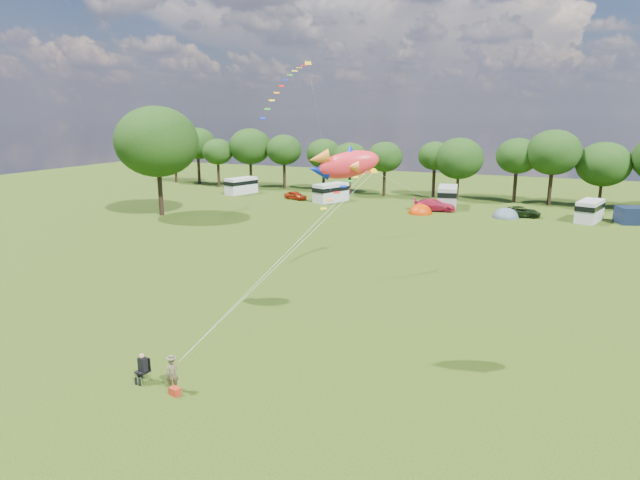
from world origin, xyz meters
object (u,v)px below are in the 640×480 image
at_px(campervan_a, 241,185).
at_px(camp_chair, 143,364).
at_px(campervan_c, 448,196).
at_px(tent_greyblue, 505,217).
at_px(campervan_d, 590,210).
at_px(tent_orange, 420,213).
at_px(big_tree, 157,142).
at_px(car_c, 434,205).
at_px(kite_flyer, 172,374).
at_px(car_d, 521,212).
at_px(fish_kite, 343,164).
at_px(campervan_b, 331,192).
at_px(car_a, 295,195).

distance_m(campervan_a, camp_chair, 60.64).
height_order(campervan_c, tent_greyblue, campervan_c).
relative_size(campervan_c, campervan_d, 1.10).
bearing_deg(tent_orange, big_tree, -154.72).
height_order(car_c, kite_flyer, same).
bearing_deg(car_d, big_tree, 105.02).
distance_m(campervan_a, fish_kite, 59.29).
bearing_deg(campervan_b, campervan_a, 107.29).
bearing_deg(campervan_b, tent_greyblue, -73.34).
xyz_separation_m(campervan_d, fish_kite, (-14.24, -44.21, 8.60)).
distance_m(tent_greyblue, fish_kite, 44.26).
xyz_separation_m(car_a, car_c, (20.66, -1.40, 0.16)).
bearing_deg(big_tree, fish_kite, -38.66).
height_order(tent_orange, tent_greyblue, tent_orange).
height_order(car_d, tent_orange, car_d).
relative_size(car_c, car_d, 1.11).
height_order(campervan_d, tent_orange, campervan_d).
height_order(car_c, campervan_b, campervan_b).
bearing_deg(fish_kite, campervan_d, 50.19).
height_order(campervan_a, campervan_b, campervan_b).
relative_size(big_tree, kite_flyer, 8.55).
bearing_deg(fish_kite, car_a, 96.48).
bearing_deg(tent_greyblue, car_a, 175.27).
bearing_deg(camp_chair, fish_kite, 51.98).
bearing_deg(campervan_a, car_d, -75.85).
xyz_separation_m(car_c, campervan_b, (-15.14, 1.67, 0.63)).
height_order(campervan_b, tent_orange, campervan_b).
relative_size(car_c, campervan_b, 0.89).
bearing_deg(camp_chair, campervan_d, 76.11).
height_order(tent_greyblue, fish_kite, fish_kite).
relative_size(car_c, campervan_d, 0.95).
height_order(big_tree, kite_flyer, big_tree).
height_order(car_a, camp_chair, camp_chair).
height_order(campervan_c, fish_kite, fish_kite).
bearing_deg(kite_flyer, camp_chair, 141.24).
bearing_deg(car_d, car_a, 80.95).
distance_m(car_c, camp_chair, 50.88).
height_order(car_d, campervan_d, campervan_d).
distance_m(car_d, camp_chair, 52.80).
bearing_deg(car_c, tent_orange, 140.01).
relative_size(campervan_d, camp_chair, 3.82).
height_order(campervan_a, campervan_d, campervan_a).
bearing_deg(car_d, fish_kite, 164.59).
relative_size(big_tree, car_a, 3.60).
height_order(car_a, car_d, car_d).
height_order(campervan_a, camp_chair, campervan_a).
relative_size(campervan_c, fish_kite, 1.60).
bearing_deg(big_tree, tent_orange, 25.28).
xyz_separation_m(campervan_b, kite_flyer, (13.42, -52.56, -0.63)).
height_order(car_c, campervan_d, campervan_d).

